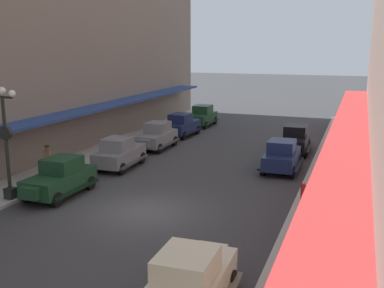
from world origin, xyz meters
The scene contains 17 objects.
ground_plane centered at (0.00, 0.00, 0.00)m, with size 200.00×200.00×0.00m, color #38383A.
sidewalk_left centered at (-7.50, 0.00, 0.07)m, with size 3.00×60.00×0.15m, color #B7B5AD.
sidewalk_right centered at (7.50, 0.00, 0.07)m, with size 3.00×60.00×0.15m, color #B7B5AD.
parked_car_0 centered at (-4.74, 0.55, 0.94)m, with size 2.15×4.26×1.84m.
parked_car_1 centered at (4.56, 13.64, 0.94)m, with size 2.21×4.29×1.84m.
parked_car_2 centered at (4.50, 8.71, 0.94)m, with size 2.17×4.27×1.84m.
parked_car_3 centered at (-4.73, 16.40, 0.94)m, with size 2.30×4.32×1.84m.
parked_car_4 centered at (-4.76, 21.49, 0.94)m, with size 2.17×4.27×1.84m.
parked_car_5 centered at (-4.61, 6.10, 0.94)m, with size 2.27×4.31×1.84m.
parked_car_6 centered at (4.57, -6.60, 0.94)m, with size 2.23×4.29×1.84m.
parked_car_7 centered at (-4.72, 11.63, 0.94)m, with size 2.17×4.27×1.84m.
lamp_post_with_clock centered at (-6.40, -0.96, 2.99)m, with size 1.42×0.44×5.16m.
fire_hydrant centered at (6.35, 3.54, 0.56)m, with size 0.24×0.24×0.82m.
pedestrian_0 centered at (7.88, -0.42, 0.99)m, with size 0.36×0.24×1.64m.
pedestrian_1 centered at (-7.14, 2.80, 1.01)m, with size 0.36×0.28×1.67m.
pedestrian_2 centered at (7.93, 2.21, 1.01)m, with size 0.36×0.28×1.67m.
pedestrian_3 centered at (6.96, 11.18, 0.99)m, with size 0.36×0.24×1.64m.
Camera 1 is at (8.50, -17.06, 7.08)m, focal length 42.89 mm.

